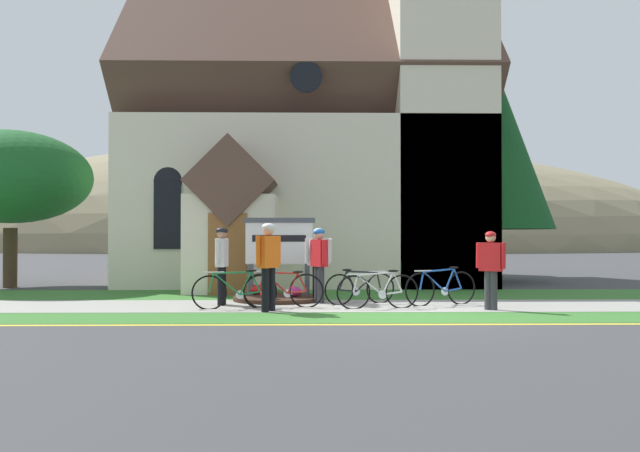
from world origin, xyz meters
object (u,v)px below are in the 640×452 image
bicycle_orange (283,289)px  cyclist_in_orange_jersey (319,260)px  bicycle_green (360,288)px  cyclist_in_yellow_jersey (491,264)px  bicycle_black (378,291)px  roadside_conifer (490,140)px  yard_deciduous_tree (11,177)px  bicycle_white (441,288)px  cyclist_in_red_jersey (318,258)px  cyclist_in_green_jersey (222,259)px  bicycle_yellow (235,291)px  cyclist_in_white_jersey (268,259)px  church_sign (279,245)px

bicycle_orange → cyclist_in_orange_jersey: 1.24m
bicycle_green → cyclist_in_yellow_jersey: (2.58, -1.23, 0.57)m
bicycle_green → cyclist_in_yellow_jersey: size_ratio=1.00×
bicycle_black → bicycle_green: bearing=109.4°
bicycle_orange → roadside_conifer: (6.59, 7.69, 4.36)m
bicycle_black → yard_deciduous_tree: size_ratio=0.38×
bicycle_white → cyclist_in_red_jersey: cyclist_in_red_jersey is taller
cyclist_in_yellow_jersey → yard_deciduous_tree: 14.03m
cyclist_in_green_jersey → yard_deciduous_tree: 8.75m
bicycle_black → roadside_conifer: size_ratio=0.23×
bicycle_black → cyclist_in_green_jersey: bearing=168.4°
bicycle_black → cyclist_in_yellow_jersey: bearing=-8.2°
bicycle_orange → roadside_conifer: bearing=49.4°
bicycle_green → roadside_conifer: bearing=55.3°
bicycle_yellow → cyclist_in_yellow_jersey: size_ratio=1.08×
bicycle_yellow → yard_deciduous_tree: yard_deciduous_tree is taller
cyclist_in_white_jersey → bicycle_white: bearing=17.1°
bicycle_white → cyclist_in_yellow_jersey: size_ratio=1.05×
bicycle_white → bicycle_black: bearing=-156.9°
bicycle_yellow → cyclist_in_green_jersey: size_ratio=1.03×
cyclist_in_orange_jersey → roadside_conifer: (5.81, 6.93, 3.76)m
bicycle_white → cyclist_in_white_jersey: 3.93m
roadside_conifer → yard_deciduous_tree: size_ratio=1.67×
cyclist_in_white_jersey → bicycle_black: bearing=13.0°
cyclist_in_orange_jersey → cyclist_in_white_jersey: bearing=-123.5°
bicycle_green → cyclist_in_white_jersey: 2.50m
bicycle_orange → cyclist_in_orange_jersey: cyclist_in_orange_jersey is taller
bicycle_yellow → bicycle_green: bearing=18.7°
bicycle_orange → cyclist_in_yellow_jersey: size_ratio=1.07×
cyclist_in_green_jersey → church_sign: bearing=52.0°
bicycle_white → cyclist_in_white_jersey: size_ratio=0.95×
cyclist_in_green_jersey → roadside_conifer: 11.41m
bicycle_yellow → bicycle_green: bicycle_yellow is taller
church_sign → yard_deciduous_tree: bearing=156.9°
cyclist_in_white_jersey → yard_deciduous_tree: yard_deciduous_tree is taller
church_sign → bicycle_yellow: size_ratio=1.12×
bicycle_green → cyclist_in_green_jersey: bearing=-176.0°
bicycle_white → cyclist_in_green_jersey: bearing=179.1°
cyclist_in_green_jersey → cyclist_in_white_jersey: bearing=-47.9°
roadside_conifer → bicycle_orange: bearing=-130.6°
cyclist_in_yellow_jersey → cyclist_in_red_jersey: bearing=153.4°
church_sign → bicycle_orange: 2.12m
cyclist_in_yellow_jersey → bicycle_white: bearing=131.1°
bicycle_orange → bicycle_white: bicycle_white is taller
bicycle_yellow → bicycle_orange: bearing=16.5°
bicycle_yellow → roadside_conifer: 11.83m
bicycle_orange → cyclist_in_red_jersey: 1.50m
cyclist_in_orange_jersey → yard_deciduous_tree: bearing=153.0°
bicycle_black → cyclist_in_red_jersey: bearing=130.8°
bicycle_black → cyclist_in_green_jersey: size_ratio=1.02×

